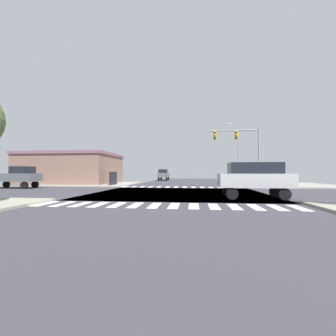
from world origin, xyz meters
TOP-DOWN VIEW (x-y plane):
  - ground at (0.00, 0.00)m, footprint 90.00×90.00m
  - sidewalk_corner_ne at (13.00, 12.00)m, footprint 12.00×12.00m
  - sidewalk_corner_nw at (-13.00, 12.00)m, footprint 12.00×12.00m
  - crosswalk_near at (-0.25, -7.30)m, footprint 13.50×2.00m
  - crosswalk_far at (-0.25, 7.30)m, footprint 13.50×2.00m
  - traffic_signal_mast at (6.51, 7.52)m, footprint 5.66×0.55m
  - street_lamp at (8.02, 17.15)m, footprint 1.78×0.32m
  - bank_building at (-16.64, 12.87)m, footprint 14.13×9.89m
  - suv_farside_2 at (5.21, -3.50)m, footprint 4.60×1.96m
  - pickup_crossing_1 at (-5.00, 28.37)m, footprint 2.00×5.10m
  - pickup_leading_2 at (-17.70, 3.50)m, footprint 5.10×2.00m

SIDE VIEW (x-z plane):
  - ground at x=0.00m, z-range -0.05..0.00m
  - crosswalk_near at x=-0.25m, z-range 0.00..0.01m
  - crosswalk_far at x=-0.25m, z-range 0.00..0.01m
  - sidewalk_corner_ne at x=13.00m, z-range 0.00..0.14m
  - sidewalk_corner_nw at x=-13.00m, z-range 0.00..0.14m
  - pickup_crossing_1 at x=-5.00m, z-range 0.12..2.47m
  - pickup_leading_2 at x=-17.70m, z-range 0.12..2.47m
  - suv_farside_2 at x=5.21m, z-range 0.22..2.56m
  - bank_building at x=-16.64m, z-range 0.01..4.53m
  - traffic_signal_mast at x=6.51m, z-range 1.61..8.52m
  - street_lamp at x=8.02m, z-range 0.82..10.24m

